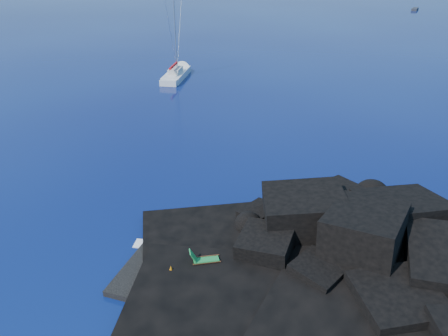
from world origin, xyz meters
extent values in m
plane|color=#04073C|center=(0.00, 0.00, 0.00)|extent=(400.00, 400.00, 0.00)
cube|color=black|center=(4.50, 0.50, 0.00)|extent=(9.08, 6.86, 0.70)
cube|color=white|center=(3.32, -0.86, 0.38)|extent=(2.16, 1.45, 0.05)
cone|color=orange|center=(3.06, 0.12, 0.62)|extent=(0.45, 0.45, 0.53)
cube|color=#25252A|center=(35.43, 127.28, 0.00)|extent=(2.73, 5.00, 0.64)
camera|label=1|loc=(10.12, -17.86, 16.66)|focal=35.00mm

